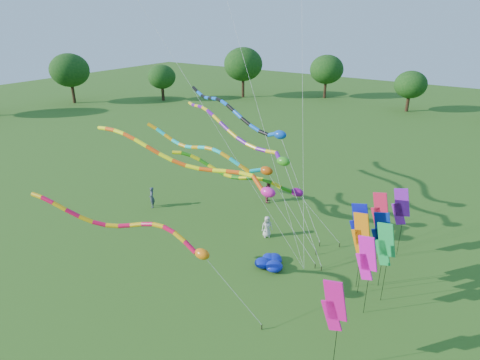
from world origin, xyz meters
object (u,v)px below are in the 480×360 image
Objects in this scene: blue_nylon_heap at (272,263)px; person_b at (152,197)px; tube_kite_orange at (196,164)px; person_a at (267,227)px; person_c at (269,191)px; tube_kite_red at (139,230)px.

person_b is (-11.86, 1.71, 0.62)m from blue_nylon_heap.
tube_kite_orange reaches higher than person_a.
person_a is at bearing -177.30° from person_c.
person_c reaches higher than person_a.
tube_kite_red is at bearing -4.48° from person_b.
person_b is at bearing 104.19° from person_c.
person_a is 0.85× the size of person_c.
tube_kite_red is at bearing 156.18° from person_c.
person_a is at bearing 125.29° from blue_nylon_heap.
person_b reaches higher than person_a.
tube_kite_orange is at bearing 93.13° from tube_kite_red.
tube_kite_red reaches higher than person_b.
person_c is (-2.68, 4.88, 0.13)m from person_a.
tube_kite_orange reaches higher than tube_kite_red.
person_a is 5.57m from person_c.
person_c is (-0.56, 14.11, -3.30)m from tube_kite_red.
tube_kite_orange is 9.17× the size of blue_nylon_heap.
person_b is 0.94× the size of person_c.
tube_kite_red is at bearing -76.98° from tube_kite_orange.
blue_nylon_heap is 1.03× the size of person_c.
blue_nylon_heap is 1.09× the size of person_b.
blue_nylon_heap is at bearing -98.19° from person_a.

